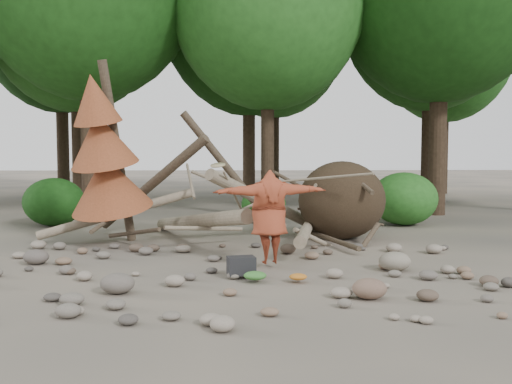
{
  "coord_description": "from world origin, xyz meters",
  "views": [
    {
      "loc": [
        -0.1,
        -9.94,
        2.2
      ],
      "look_at": [
        0.33,
        1.5,
        1.4
      ],
      "focal_mm": 40.0,
      "sensor_mm": 36.0,
      "label": 1
    }
  ],
  "objects": [
    {
      "name": "ground",
      "position": [
        0.0,
        0.0,
        0.0
      ],
      "size": [
        120.0,
        120.0,
        0.0
      ],
      "primitive_type": "plane",
      "color": "#514C44",
      "rests_on": "ground"
    },
    {
      "name": "boulder_front_left",
      "position": [
        -1.93,
        -1.12,
        0.16
      ],
      "size": [
        0.54,
        0.48,
        0.32
      ],
      "primitive_type": "ellipsoid",
      "color": "#615951",
      "rests_on": "ground"
    },
    {
      "name": "deadfall_pile",
      "position": [
        2.02,
        4.24,
        0.95
      ],
      "size": [
        8.55,
        5.24,
        3.3
      ],
      "color": "#332619",
      "rests_on": "ground"
    },
    {
      "name": "cloth_green",
      "position": [
        0.24,
        -0.47,
        0.07
      ],
      "size": [
        0.39,
        0.32,
        0.15
      ],
      "primitive_type": "ellipsoid",
      "color": "#356F2C",
      "rests_on": "ground"
    },
    {
      "name": "cloth_orange",
      "position": [
        0.96,
        -0.5,
        0.05
      ],
      "size": [
        0.3,
        0.25,
        0.11
      ],
      "primitive_type": "ellipsoid",
      "color": "#AF641E",
      "rests_on": "ground"
    },
    {
      "name": "bush_right",
      "position": [
        5.0,
        7.0,
        0.8
      ],
      "size": [
        2.0,
        2.0,
        1.6
      ],
      "primitive_type": "ellipsoid",
      "color": "#286920",
      "rests_on": "ground"
    },
    {
      "name": "backpack",
      "position": [
        0.01,
        -0.07,
        0.16
      ],
      "size": [
        0.53,
        0.41,
        0.32
      ],
      "primitive_type": "cube",
      "rotation": [
        0.0,
        0.0,
        0.21
      ],
      "color": "black",
      "rests_on": "ground"
    },
    {
      "name": "dead_conifer",
      "position": [
        -3.12,
        3.37,
        2.11
      ],
      "size": [
        2.06,
        2.16,
        4.35
      ],
      "color": "#4C3F30",
      "rests_on": "ground"
    },
    {
      "name": "boulder_front_right",
      "position": [
        1.92,
        -1.58,
        0.16
      ],
      "size": [
        0.52,
        0.47,
        0.31
      ],
      "primitive_type": "ellipsoid",
      "color": "brown",
      "rests_on": "ground"
    },
    {
      "name": "boulder_mid_right",
      "position": [
        2.87,
        0.42,
        0.18
      ],
      "size": [
        0.59,
        0.53,
        0.36
      ],
      "primitive_type": "ellipsoid",
      "color": "gray",
      "rests_on": "ground"
    },
    {
      "name": "frisbee_thrower",
      "position": [
        0.56,
        0.83,
        0.98
      ],
      "size": [
        2.28,
        1.01,
        1.94
      ],
      "color": "maroon",
      "rests_on": "ground"
    },
    {
      "name": "bush_left",
      "position": [
        -5.5,
        7.2,
        0.72
      ],
      "size": [
        1.8,
        1.8,
        1.44
      ],
      "primitive_type": "ellipsoid",
      "color": "#174612",
      "rests_on": "ground"
    },
    {
      "name": "bush_mid",
      "position": [
        0.8,
        7.8,
        0.56
      ],
      "size": [
        1.4,
        1.4,
        1.12
      ],
      "primitive_type": "ellipsoid",
      "color": "#205919",
      "rests_on": "ground"
    },
    {
      "name": "boulder_mid_left",
      "position": [
        -4.01,
        1.28,
        0.15
      ],
      "size": [
        0.49,
        0.45,
        0.3
      ],
      "primitive_type": "ellipsoid",
      "color": "#5A524C",
      "rests_on": "ground"
    }
  ]
}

